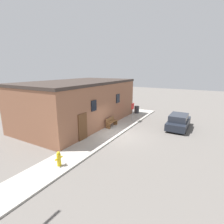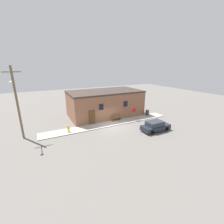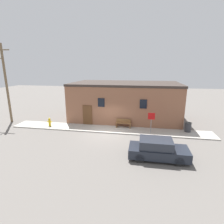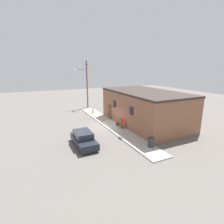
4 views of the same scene
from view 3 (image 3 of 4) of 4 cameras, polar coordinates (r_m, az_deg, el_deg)
ground_plane at (r=16.64m, az=-1.85°, el=-7.00°), size 80.00×80.00×0.00m
sidewalk at (r=17.56m, az=-1.15°, el=-5.65°), size 19.91×2.06×0.10m
brick_building at (r=21.01m, az=4.33°, el=3.67°), size 12.31×6.79×4.35m
fire_hydrant at (r=19.31m, az=-19.70°, el=-3.11°), size 0.50×0.24×0.88m
stop_sign at (r=16.51m, az=12.71°, el=-2.25°), size 0.63×0.06×1.92m
bench at (r=17.83m, az=3.75°, el=-3.70°), size 1.48×0.44×0.87m
trash_bin at (r=18.15m, az=23.53°, el=-4.53°), size 0.62×0.62×0.89m
utility_pole at (r=22.21m, az=-31.56°, el=8.47°), size 1.80×2.34×8.50m
parked_car at (r=12.50m, az=14.65°, el=-11.73°), size 3.97×1.71×1.39m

